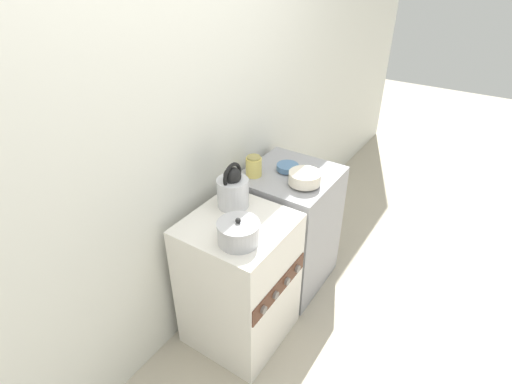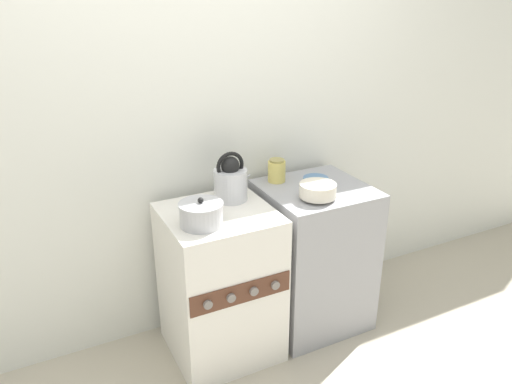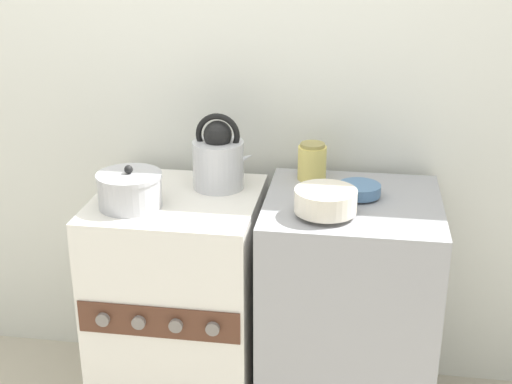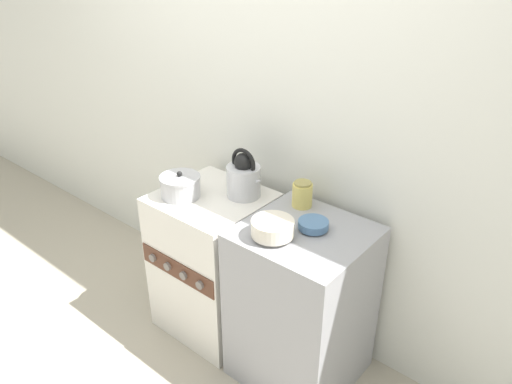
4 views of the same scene
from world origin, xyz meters
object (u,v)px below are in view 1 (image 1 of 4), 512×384
at_px(storage_jar, 254,166).
at_px(stove, 239,281).
at_px(kettle, 233,189).
at_px(cooking_pot, 238,232).
at_px(enamel_bowl, 305,178).
at_px(small_ceramic_bowl, 288,167).

bearing_deg(storage_jar, stove, -156.46).
relative_size(kettle, cooking_pot, 1.25).
xyz_separation_m(stove, kettle, (0.13, 0.12, 0.52)).
relative_size(stove, cooking_pot, 3.97).
distance_m(cooking_pot, storage_jar, 0.63).
bearing_deg(storage_jar, cooking_pot, -153.02).
height_order(stove, enamel_bowl, enamel_bowl).
height_order(kettle, storage_jar, kettle).
relative_size(stove, kettle, 3.18).
xyz_separation_m(small_ceramic_bowl, storage_jar, (-0.17, 0.15, 0.04)).
height_order(stove, cooking_pot, cooking_pot).
relative_size(small_ceramic_bowl, storage_jar, 1.08).
xyz_separation_m(stove, small_ceramic_bowl, (0.61, 0.05, 0.47)).
relative_size(stove, enamel_bowl, 4.38).
distance_m(kettle, storage_jar, 0.32).
bearing_deg(stove, kettle, 43.42).
xyz_separation_m(enamel_bowl, storage_jar, (-0.07, 0.32, 0.01)).
bearing_deg(cooking_pot, enamel_bowl, -2.80).
distance_m(stove, storage_jar, 0.70).
distance_m(kettle, enamel_bowl, 0.45).
bearing_deg(storage_jar, kettle, -166.90).
xyz_separation_m(stove, cooking_pot, (-0.12, -0.10, 0.48)).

